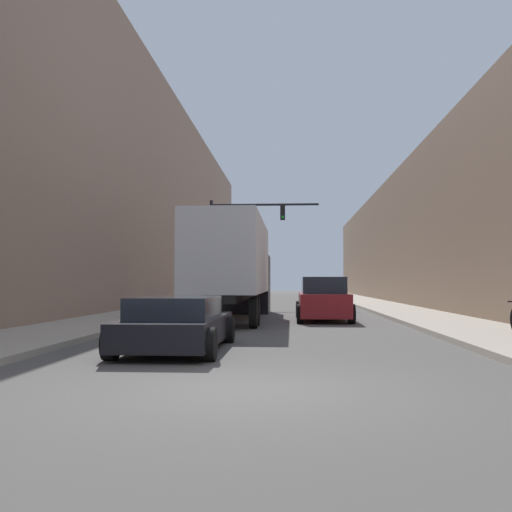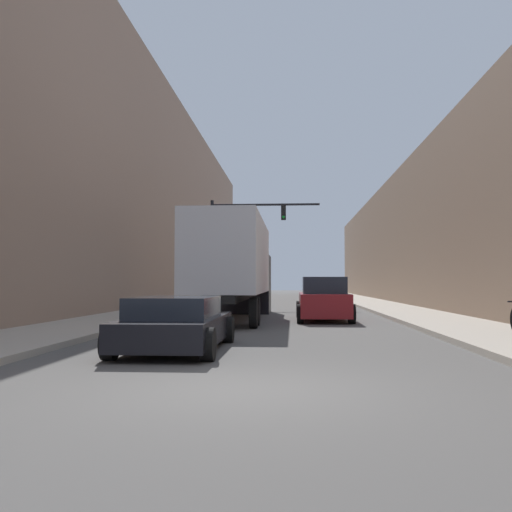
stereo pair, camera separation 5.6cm
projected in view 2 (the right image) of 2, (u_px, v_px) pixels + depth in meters
name	position (u px, v px, depth m)	size (l,w,h in m)	color
ground_plane	(244.00, 390.00, 7.89)	(200.00, 200.00, 0.00)	#565451
sidewalk_right	(376.00, 304.00, 37.40)	(3.14, 80.00, 0.15)	#B2A899
sidewalk_left	(192.00, 304.00, 38.20)	(3.14, 80.00, 0.15)	#B2A899
building_right	(446.00, 236.00, 37.31)	(6.00, 80.00, 9.07)	#846B56
building_left	(127.00, 195.00, 38.84)	(6.00, 80.00, 14.96)	#997A66
semi_truck	(235.00, 266.00, 23.31)	(2.51, 11.89, 3.86)	silver
sedan_car	(177.00, 324.00, 12.52)	(2.15, 4.68, 1.18)	black
suv_car	(323.00, 300.00, 22.43)	(2.10, 4.94, 1.70)	maroon
traffic_signal_gantry	(237.00, 233.00, 35.42)	(6.79, 0.35, 6.62)	black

